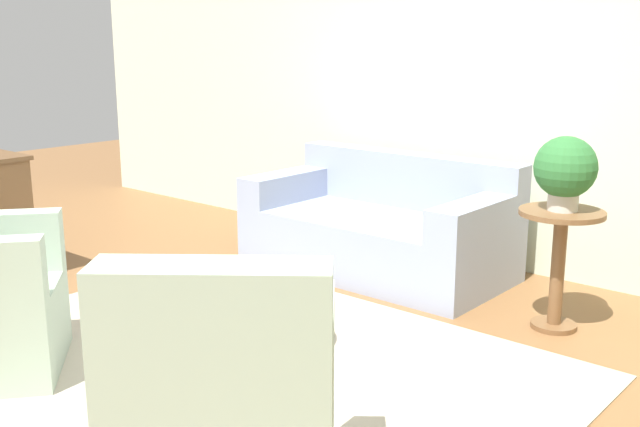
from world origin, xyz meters
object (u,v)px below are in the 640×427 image
(armchair_right, at_px, (228,424))
(potted_plant_on_side_table, at_px, (565,169))
(couch, at_px, (380,229))
(side_table, at_px, (559,250))
(ottoman_table, at_px, (250,303))

(armchair_right, xyz_separation_m, potted_plant_on_side_table, (0.08, 2.51, 0.54))
(armchair_right, bearing_deg, potted_plant_on_side_table, 88.19)
(couch, xyz_separation_m, side_table, (1.46, -0.26, 0.17))
(armchair_right, relative_size, potted_plant_on_side_table, 2.45)
(couch, relative_size, armchair_right, 1.81)
(armchair_right, relative_size, ottoman_table, 1.58)
(couch, distance_m, side_table, 1.49)
(armchair_right, bearing_deg, ottoman_table, 132.94)
(armchair_right, xyz_separation_m, side_table, (0.08, 2.51, 0.07))
(side_table, bearing_deg, armchair_right, -91.81)
(side_table, distance_m, potted_plant_on_side_table, 0.47)
(side_table, xyz_separation_m, potted_plant_on_side_table, (0.00, 0.00, 0.47))
(ottoman_table, distance_m, potted_plant_on_side_table, 1.91)
(armchair_right, distance_m, side_table, 2.51)
(potted_plant_on_side_table, bearing_deg, couch, 169.70)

